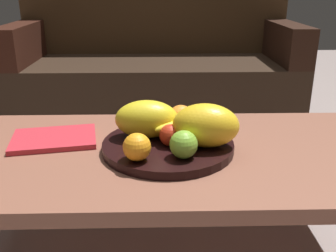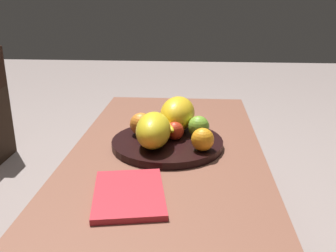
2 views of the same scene
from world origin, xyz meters
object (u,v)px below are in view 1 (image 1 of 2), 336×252
couch (155,73)px  magazine (54,139)px  melon_smaller_beside (206,125)px  orange_left (137,147)px  orange_front (181,118)px  coffee_table (170,162)px  banana_bunch (177,129)px  fruit_bowl (168,146)px  apple_front (170,135)px  melon_large_front (147,119)px  apple_left (184,144)px

couch → magazine: bearing=-103.2°
melon_smaller_beside → orange_left: size_ratio=2.52×
couch → orange_front: size_ratio=21.29×
coffee_table → banana_bunch: bearing=52.6°
melon_smaller_beside → orange_front: size_ratio=2.32×
fruit_bowl → orange_left: size_ratio=5.18×
melon_smaller_beside → orange_front: (-0.06, 0.13, -0.02)m
coffee_table → melon_smaller_beside: bearing=-16.5°
apple_front → magazine: (-0.35, 0.10, -0.05)m
magazine → orange_left: bearing=-46.1°
coffee_table → orange_left: 0.18m
melon_large_front → melon_smaller_beside: (0.17, -0.07, 0.01)m
coffee_table → banana_bunch: size_ratio=7.89×
melon_smaller_beside → apple_left: 0.10m
coffee_table → magazine: bearing=168.2°
melon_large_front → magazine: bearing=173.5°
fruit_bowl → magazine: size_ratio=1.52×
couch → apple_front: size_ratio=27.12×
coffee_table → magazine: (-0.35, 0.07, 0.05)m
coffee_table → melon_smaller_beside: melon_smaller_beside is taller
fruit_bowl → apple_left: bearing=-69.9°
banana_bunch → melon_smaller_beside: bearing=-37.7°
melon_smaller_beside → apple_left: melon_smaller_beside is taller
fruit_bowl → banana_bunch: size_ratio=2.37×
coffee_table → orange_left: bearing=-126.8°
apple_left → apple_front: bearing=112.8°
coffee_table → apple_front: size_ratio=20.18×
melon_large_front → melon_smaller_beside: melon_smaller_beside is taller
couch → melon_smaller_beside: couch is taller
couch → apple_front: couch is taller
melon_large_front → apple_front: melon_large_front is taller
coffee_table → melon_large_front: (-0.07, 0.04, 0.12)m
banana_bunch → melon_large_front: bearing=172.7°
couch → orange_front: (0.09, -1.27, 0.15)m
orange_front → orange_left: bearing=-120.3°
couch → orange_front: 1.28m
fruit_bowl → apple_left: size_ratio=5.09×
apple_front → orange_front: bearing=72.3°
fruit_bowl → orange_left: 0.15m
coffee_table → fruit_bowl: 0.05m
couch → orange_left: 1.49m
coffee_table → fruit_bowl: bearing=-159.1°
apple_left → magazine: (-0.39, 0.18, -0.05)m
banana_bunch → apple_left: bearing=-85.9°
magazine → couch: bearing=66.7°
apple_left → banana_bunch: (-0.01, 0.14, -0.01)m
orange_front → apple_front: 0.13m
fruit_bowl → orange_front: bearing=66.5°
orange_front → melon_smaller_beside: bearing=-63.8°
coffee_table → orange_front: size_ratio=15.84×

